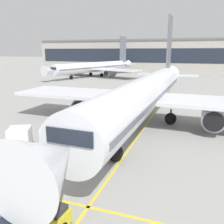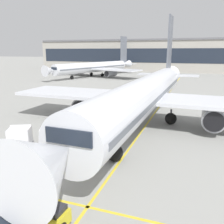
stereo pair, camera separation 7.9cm
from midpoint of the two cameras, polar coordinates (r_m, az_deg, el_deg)
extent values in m
plane|color=gray|center=(17.89, -19.60, -14.94)|extent=(600.00, 600.00, 0.00)
cylinder|color=silver|center=(27.50, 7.73, 4.25)|extent=(4.68, 33.22, 3.82)
cube|color=slate|center=(27.50, 7.73, 4.25)|extent=(4.68, 31.90, 0.46)
cone|color=silver|center=(11.05, -15.31, -11.75)|extent=(3.72, 3.91, 3.63)
cone|color=silver|center=(46.63, 13.33, 8.47)|extent=(3.40, 6.19, 3.25)
cube|color=silver|center=(31.39, -7.51, 4.45)|extent=(15.90, 7.03, 0.36)
cylinder|color=#93969E|center=(30.53, -6.00, 1.60)|extent=(2.48, 4.37, 2.37)
cylinder|color=black|center=(28.63, -7.97, 0.68)|extent=(2.01, 0.17, 2.01)
cylinder|color=#93969E|center=(27.43, 22.92, -0.95)|extent=(2.48, 4.37, 2.37)
cylinder|color=black|center=(25.30, 23.05, -2.18)|extent=(2.01, 0.17, 2.01)
cube|color=slate|center=(44.91, 13.47, 15.22)|extent=(0.38, 3.98, 9.94)
cube|color=silver|center=(44.79, 13.03, 8.63)|extent=(10.77, 2.93, 0.20)
cube|color=#1E2633|center=(12.90, -8.55, -4.78)|extent=(2.72, 1.79, 0.84)
cylinder|color=#47474C|center=(18.97, 0.51, -8.09)|extent=(0.22, 0.22, 1.14)
sphere|color=black|center=(19.20, 0.50, -9.65)|extent=(1.39, 1.39, 1.39)
cylinder|color=#47474C|center=(30.32, 3.02, 0.52)|extent=(0.22, 0.22, 1.14)
sphere|color=black|center=(30.46, 3.00, -0.52)|extent=(1.39, 1.39, 1.39)
cylinder|color=#47474C|center=(29.15, 13.80, -0.45)|extent=(0.22, 0.22, 1.14)
sphere|color=black|center=(29.30, 13.73, -1.53)|extent=(1.39, 1.39, 1.39)
cube|color=silver|center=(24.06, -7.07, -5.20)|extent=(3.76, 2.91, 0.44)
cube|color=black|center=(24.25, -9.32, -3.70)|extent=(0.78, 0.76, 0.70)
cylinder|color=#333338|center=(24.21, -7.72, -3.54)|extent=(0.08, 0.08, 0.80)
cube|color=silver|center=(23.68, -4.26, -2.29)|extent=(4.76, 2.90, 2.19)
cube|color=black|center=(23.65, -4.26, -2.08)|extent=(4.57, 2.71, 2.04)
cube|color=#333338|center=(23.22, -4.22, -2.31)|extent=(4.34, 2.11, 2.22)
cube|color=#333338|center=(24.07, -4.30, -1.71)|extent=(4.34, 2.11, 2.22)
cylinder|color=black|center=(23.45, -4.15, -6.22)|extent=(0.59, 0.42, 0.56)
cylinder|color=black|center=(24.83, -4.29, -5.03)|extent=(0.59, 0.42, 0.56)
cylinder|color=black|center=(23.50, -10.00, -6.37)|extent=(0.59, 0.42, 0.56)
cylinder|color=black|center=(24.88, -9.79, -5.17)|extent=(0.59, 0.42, 0.56)
cube|color=#515156|center=(23.03, -14.18, -7.23)|extent=(2.48, 2.28, 0.12)
cylinder|color=#4C4C51|center=(23.29, -17.48, -7.24)|extent=(0.67, 0.35, 0.07)
cube|color=silver|center=(22.75, -14.30, -5.33)|extent=(2.35, 2.14, 1.50)
cube|color=silver|center=(22.97, -14.22, -3.75)|extent=(2.03, 1.50, 0.74)
cube|color=silver|center=(22.93, -16.69, -5.33)|extent=(0.62, 1.33, 1.38)
sphere|color=black|center=(23.81, -15.82, -6.76)|extent=(0.30, 0.30, 0.30)
sphere|color=black|center=(22.58, -16.46, -7.99)|extent=(0.30, 0.30, 0.30)
sphere|color=black|center=(23.56, -11.98, -6.75)|extent=(0.30, 0.30, 0.30)
sphere|color=black|center=(22.30, -12.39, -8.00)|extent=(0.30, 0.30, 0.30)
cube|color=#515156|center=(23.57, -21.09, -7.26)|extent=(2.48, 2.28, 0.12)
cylinder|color=#4C4C51|center=(23.99, -24.20, -7.23)|extent=(0.67, 0.35, 0.07)
cube|color=silver|center=(23.30, -21.26, -5.41)|extent=(2.35, 2.14, 1.50)
cube|color=silver|center=(23.51, -21.11, -3.87)|extent=(2.03, 1.50, 0.74)
cube|color=silver|center=(23.59, -23.52, -5.39)|extent=(0.62, 1.33, 1.38)
sphere|color=black|center=(24.43, -22.45, -6.79)|extent=(0.30, 0.30, 0.30)
sphere|color=black|center=(23.23, -23.44, -7.98)|extent=(0.30, 0.30, 0.30)
sphere|color=black|center=(23.99, -18.79, -6.83)|extent=(0.30, 0.30, 0.30)
sphere|color=black|center=(22.77, -19.59, -8.05)|extent=(0.30, 0.30, 0.30)
cube|color=#28282D|center=(12.87, -15.34, -21.11)|extent=(1.84, 1.08, 0.24)
cylinder|color=black|center=(13.66, -19.23, -23.09)|extent=(0.33, 0.78, 0.76)
cylinder|color=black|center=(21.48, -10.29, -7.98)|extent=(0.15, 0.15, 0.86)
cylinder|color=black|center=(21.53, -10.76, -7.94)|extent=(0.15, 0.15, 0.86)
cube|color=orange|center=(21.25, -10.61, -6.16)|extent=(0.42, 0.32, 0.58)
cube|color=white|center=(21.14, -10.71, -6.28)|extent=(0.33, 0.08, 0.08)
sphere|color=#9E7051|center=(21.11, -10.66, -5.12)|extent=(0.21, 0.21, 0.21)
sphere|color=yellow|center=(21.09, -10.67, -4.94)|extent=(0.23, 0.23, 0.23)
cylinder|color=orange|center=(21.19, -9.98, -6.32)|extent=(0.09, 0.09, 0.56)
cylinder|color=orange|center=(21.33, -11.23, -6.24)|extent=(0.09, 0.09, 0.56)
cylinder|color=#514C42|center=(24.43, -11.01, -5.23)|extent=(0.15, 0.15, 0.86)
cylinder|color=#514C42|center=(24.60, -10.99, -5.09)|extent=(0.15, 0.15, 0.86)
cube|color=orange|center=(24.29, -11.08, -3.55)|extent=(0.39, 0.45, 0.58)
cube|color=white|center=(24.30, -11.38, -3.56)|extent=(0.16, 0.31, 0.08)
sphere|color=beige|center=(24.17, -11.13, -2.63)|extent=(0.21, 0.21, 0.21)
sphere|color=yellow|center=(24.15, -11.14, -2.47)|extent=(0.23, 0.23, 0.23)
cylinder|color=orange|center=(24.07, -11.11, -3.84)|extent=(0.09, 0.09, 0.56)
cylinder|color=orange|center=(24.53, -11.05, -3.49)|extent=(0.09, 0.09, 0.56)
cylinder|color=#333847|center=(24.77, -15.60, -5.23)|extent=(0.15, 0.15, 0.86)
cylinder|color=#333847|center=(24.94, -15.65, -5.10)|extent=(0.15, 0.15, 0.86)
cube|color=orange|center=(24.63, -15.74, -3.58)|extent=(0.43, 0.44, 0.58)
cube|color=white|center=(24.62, -16.03, -3.61)|extent=(0.24, 0.26, 0.08)
sphere|color=brown|center=(24.51, -15.80, -2.67)|extent=(0.21, 0.21, 0.21)
sphere|color=yellow|center=(24.49, -15.81, -2.51)|extent=(0.23, 0.23, 0.23)
cylinder|color=orange|center=(24.41, -15.66, -3.85)|extent=(0.09, 0.09, 0.56)
cylinder|color=orange|center=(24.87, -15.80, -3.53)|extent=(0.09, 0.09, 0.56)
cube|color=black|center=(30.24, -4.32, -1.97)|extent=(0.53, 0.53, 0.05)
cone|color=orange|center=(30.16, -4.33, -1.42)|extent=(0.42, 0.42, 0.56)
cylinder|color=white|center=(30.15, -4.33, -1.36)|extent=(0.23, 0.23, 0.07)
cube|color=black|center=(29.77, -6.26, -2.28)|extent=(0.54, 0.54, 0.05)
cone|color=orange|center=(29.68, -6.27, -1.71)|extent=(0.43, 0.43, 0.57)
cylinder|color=white|center=(29.68, -6.28, -1.66)|extent=(0.24, 0.24, 0.07)
cube|color=yellow|center=(28.35, 7.90, -3.24)|extent=(0.20, 110.00, 0.01)
cube|color=yellow|center=(14.59, -6.70, -21.42)|extent=(12.00, 0.20, 0.01)
cube|color=#A8A399|center=(109.68, 11.89, 12.95)|extent=(112.49, 16.15, 12.71)
cube|color=#1E2633|center=(101.63, 11.26, 13.07)|extent=(109.11, 0.10, 5.72)
cube|color=slate|center=(108.16, 11.96, 16.48)|extent=(111.36, 13.73, 0.70)
cylinder|color=silver|center=(82.28, -4.66, 10.62)|extent=(13.17, 33.20, 3.30)
cube|color=slate|center=(82.28, -4.66, 10.62)|extent=(12.81, 31.92, 0.40)
cone|color=silver|center=(69.44, -14.89, 9.51)|extent=(3.98, 4.09, 3.14)
cone|color=silver|center=(97.79, 3.02, 11.38)|extent=(4.25, 5.88, 2.81)
cube|color=silver|center=(88.84, -8.58, 10.46)|extent=(17.31, 11.20, 0.36)
cylinder|color=#93969E|center=(87.46, -8.20, 9.63)|extent=(3.26, 4.80, 2.05)
cylinder|color=black|center=(85.88, -9.26, 9.50)|extent=(1.70, 0.63, 1.74)
cube|color=silver|center=(77.58, 0.68, 10.08)|extent=(17.31, 11.20, 0.36)
cylinder|color=#93969E|center=(77.98, -0.47, 9.21)|extent=(3.26, 4.80, 2.05)
cylinder|color=black|center=(76.21, -1.50, 9.09)|extent=(1.70, 0.63, 1.74)
cube|color=slate|center=(96.56, 2.61, 14.60)|extent=(1.47, 3.95, 10.12)
cube|color=silver|center=(96.46, 2.49, 11.49)|extent=(11.21, 5.81, 0.20)
cube|color=#1E2633|center=(70.87, -13.44, 10.09)|extent=(2.65, 2.11, 0.73)
cylinder|color=#47474C|center=(75.15, -9.75, 8.48)|extent=(0.22, 0.22, 0.96)
sphere|color=black|center=(75.20, -9.74, 8.12)|extent=(1.18, 1.18, 1.18)
cylinder|color=#47474C|center=(85.34, -5.15, 9.31)|extent=(0.22, 0.22, 0.96)
sphere|color=black|center=(85.38, -5.14, 8.99)|extent=(1.18, 1.18, 1.18)
cylinder|color=#47474C|center=(82.14, -2.52, 9.16)|extent=(0.22, 0.22, 0.96)
sphere|color=black|center=(82.19, -2.52, 8.82)|extent=(1.18, 1.18, 1.18)
camera|label=1|loc=(0.04, -90.10, -0.03)|focal=38.29mm
camera|label=2|loc=(0.04, 89.90, 0.03)|focal=38.29mm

